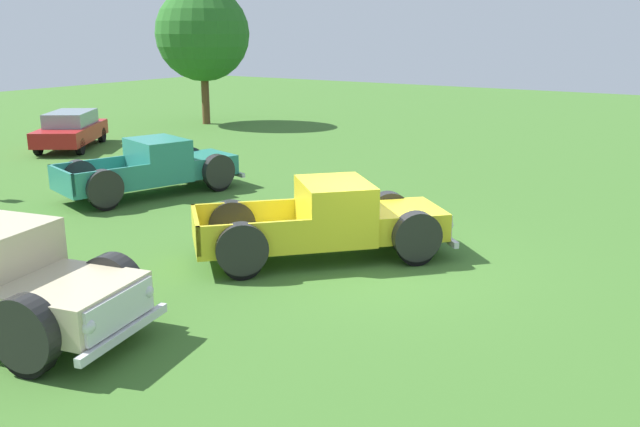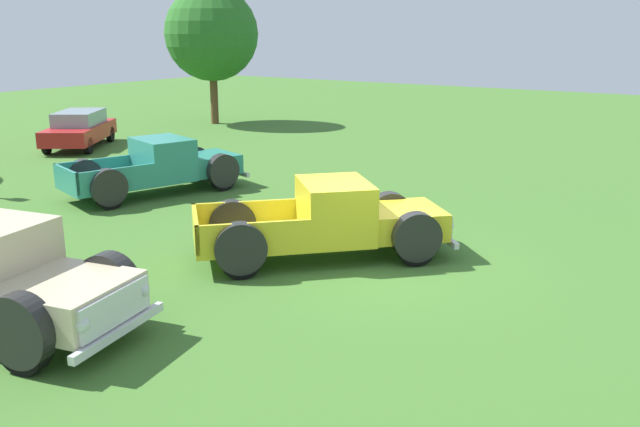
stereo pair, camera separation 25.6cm
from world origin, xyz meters
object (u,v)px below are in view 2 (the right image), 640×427
at_px(pickup_truck_behind_left, 166,167).
at_px(oak_tree_center, 212,34).
at_px(pickup_truck_foreground, 338,221).
at_px(sedan_distant_b, 79,129).

xyz_separation_m(pickup_truck_behind_left, oak_tree_center, (11.24, 8.50, 3.41)).
distance_m(pickup_truck_foreground, oak_tree_center, 20.58).
bearing_deg(pickup_truck_foreground, oak_tree_center, 49.29).
relative_size(pickup_truck_foreground, sedan_distant_b, 1.11).
relative_size(pickup_truck_behind_left, sedan_distant_b, 1.20).
xyz_separation_m(sedan_distant_b, oak_tree_center, (7.89, 0.37, 3.41)).
distance_m(pickup_truck_behind_left, oak_tree_center, 14.49).
bearing_deg(pickup_truck_foreground, sedan_distant_b, 70.40).
relative_size(sedan_distant_b, oak_tree_center, 0.69).
height_order(pickup_truck_behind_left, sedan_distant_b, pickup_truck_behind_left).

